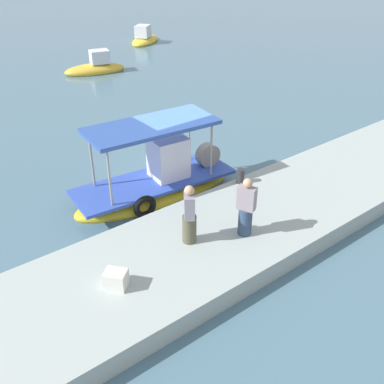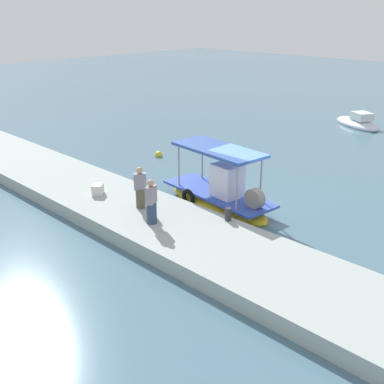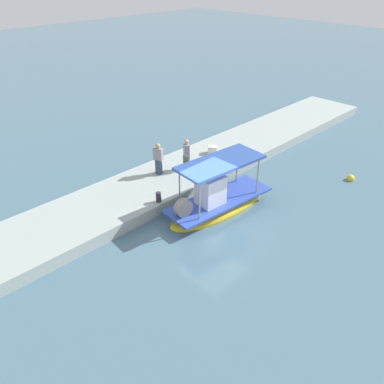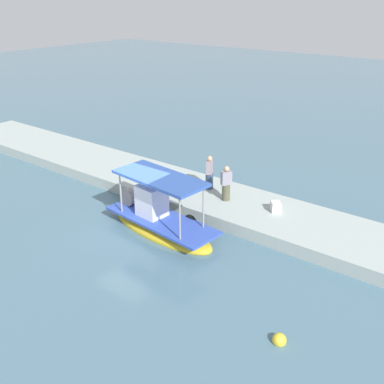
{
  "view_description": "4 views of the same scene",
  "coord_description": "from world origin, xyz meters",
  "px_view_note": "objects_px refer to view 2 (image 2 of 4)",
  "views": [
    {
      "loc": [
        -7.92,
        -11.45,
        7.57
      ],
      "look_at": [
        -0.85,
        -2.37,
        0.8
      ],
      "focal_mm": 42.16,
      "sensor_mm": 36.0,
      "label": 1
    },
    {
      "loc": [
        11.02,
        -14.6,
        7.74
      ],
      "look_at": [
        -0.72,
        -2.66,
        1.23
      ],
      "focal_mm": 44.36,
      "sensor_mm": 36.0,
      "label": 2
    },
    {
      "loc": [
        10.71,
        9.47,
        10.15
      ],
      "look_at": [
        -0.38,
        -1.74,
        0.82
      ],
      "focal_mm": 37.46,
      "sensor_mm": 36.0,
      "label": 3
    },
    {
      "loc": [
        -12.26,
        11.79,
        9.27
      ],
      "look_at": [
        -1.27,
        -2.64,
        1.17
      ],
      "focal_mm": 42.2,
      "sensor_mm": 36.0,
      "label": 4
    }
  ],
  "objects_px": {
    "fisherman_by_crate": "(140,189)",
    "main_fishing_boat": "(219,196)",
    "moored_boat_mid": "(358,123)",
    "mooring_bollard": "(228,214)",
    "fisherman_near_bollard": "(151,204)",
    "cargo_crate": "(98,189)",
    "marker_buoy": "(159,155)"
  },
  "relations": [
    {
      "from": "fisherman_near_bollard",
      "to": "moored_boat_mid",
      "type": "relative_size",
      "value": 0.36
    },
    {
      "from": "main_fishing_boat",
      "to": "fisherman_near_bollard",
      "type": "xyz_separation_m",
      "value": [
        0.18,
        -3.85,
        0.86
      ]
    },
    {
      "from": "fisherman_near_bollard",
      "to": "mooring_bollard",
      "type": "height_order",
      "value": "fisherman_near_bollard"
    },
    {
      "from": "marker_buoy",
      "to": "cargo_crate",
      "type": "bearing_deg",
      "value": -61.19
    },
    {
      "from": "fisherman_near_bollard",
      "to": "moored_boat_mid",
      "type": "distance_m",
      "value": 21.78
    },
    {
      "from": "main_fishing_boat",
      "to": "moored_boat_mid",
      "type": "bearing_deg",
      "value": 98.5
    },
    {
      "from": "fisherman_by_crate",
      "to": "moored_boat_mid",
      "type": "bearing_deg",
      "value": 94.01
    },
    {
      "from": "mooring_bollard",
      "to": "moored_boat_mid",
      "type": "xyz_separation_m",
      "value": [
        -4.63,
        19.48,
        -0.6
      ]
    },
    {
      "from": "fisherman_by_crate",
      "to": "cargo_crate",
      "type": "height_order",
      "value": "fisherman_by_crate"
    },
    {
      "from": "fisherman_near_bollard",
      "to": "marker_buoy",
      "type": "height_order",
      "value": "fisherman_near_bollard"
    },
    {
      "from": "main_fishing_boat",
      "to": "moored_boat_mid",
      "type": "height_order",
      "value": "main_fishing_boat"
    },
    {
      "from": "mooring_bollard",
      "to": "main_fishing_boat",
      "type": "bearing_deg",
      "value": 138.26
    },
    {
      "from": "fisherman_by_crate",
      "to": "moored_boat_mid",
      "type": "distance_m",
      "value": 21.02
    },
    {
      "from": "fisherman_by_crate",
      "to": "mooring_bollard",
      "type": "height_order",
      "value": "fisherman_by_crate"
    },
    {
      "from": "fisherman_by_crate",
      "to": "main_fishing_boat",
      "type": "bearing_deg",
      "value": 69.98
    },
    {
      "from": "main_fishing_boat",
      "to": "cargo_crate",
      "type": "xyz_separation_m",
      "value": [
        -3.53,
        -3.58,
        0.32
      ]
    },
    {
      "from": "marker_buoy",
      "to": "moored_boat_mid",
      "type": "relative_size",
      "value": 0.09
    },
    {
      "from": "fisherman_by_crate",
      "to": "moored_boat_mid",
      "type": "relative_size",
      "value": 0.36
    },
    {
      "from": "fisherman_by_crate",
      "to": "cargo_crate",
      "type": "relative_size",
      "value": 3.27
    },
    {
      "from": "cargo_crate",
      "to": "moored_boat_mid",
      "type": "relative_size",
      "value": 0.11
    },
    {
      "from": "fisherman_by_crate",
      "to": "marker_buoy",
      "type": "height_order",
      "value": "fisherman_by_crate"
    },
    {
      "from": "main_fishing_boat",
      "to": "moored_boat_mid",
      "type": "xyz_separation_m",
      "value": [
        -2.65,
        17.71,
        -0.25
      ]
    },
    {
      "from": "fisherman_near_bollard",
      "to": "mooring_bollard",
      "type": "distance_m",
      "value": 2.8
    },
    {
      "from": "fisherman_near_bollard",
      "to": "moored_boat_mid",
      "type": "bearing_deg",
      "value": 97.48
    },
    {
      "from": "fisherman_near_bollard",
      "to": "marker_buoy",
      "type": "xyz_separation_m",
      "value": [
        -7.31,
        6.82,
        -1.22
      ]
    },
    {
      "from": "marker_buoy",
      "to": "mooring_bollard",
      "type": "bearing_deg",
      "value": -27.49
    },
    {
      "from": "moored_boat_mid",
      "to": "main_fishing_boat",
      "type": "bearing_deg",
      "value": -81.5
    },
    {
      "from": "fisherman_near_bollard",
      "to": "moored_boat_mid",
      "type": "height_order",
      "value": "fisherman_near_bollard"
    },
    {
      "from": "fisherman_by_crate",
      "to": "mooring_bollard",
      "type": "distance_m",
      "value": 3.52
    },
    {
      "from": "mooring_bollard",
      "to": "cargo_crate",
      "type": "relative_size",
      "value": 0.94
    },
    {
      "from": "fisherman_near_bollard",
      "to": "cargo_crate",
      "type": "bearing_deg",
      "value": 175.75
    },
    {
      "from": "fisherman_near_bollard",
      "to": "marker_buoy",
      "type": "bearing_deg",
      "value": 136.99
    }
  ]
}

